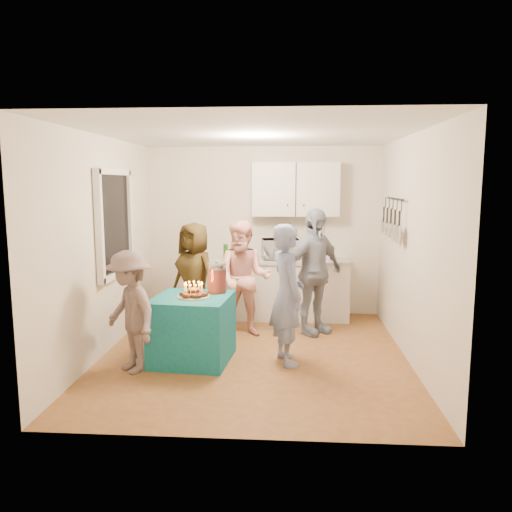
# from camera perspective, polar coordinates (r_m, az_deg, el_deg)

# --- Properties ---
(floor) EXTENTS (4.00, 4.00, 0.00)m
(floor) POSITION_cam_1_polar(r_m,az_deg,el_deg) (6.12, -0.22, -11.20)
(floor) COLOR brown
(floor) RESTS_ON ground
(ceiling) EXTENTS (4.00, 4.00, 0.00)m
(ceiling) POSITION_cam_1_polar(r_m,az_deg,el_deg) (5.79, -0.24, 13.83)
(ceiling) COLOR white
(ceiling) RESTS_ON floor
(back_wall) EXTENTS (3.60, 3.60, 0.00)m
(back_wall) POSITION_cam_1_polar(r_m,az_deg,el_deg) (7.80, 0.82, 2.85)
(back_wall) COLOR silver
(back_wall) RESTS_ON floor
(left_wall) EXTENTS (4.00, 4.00, 0.00)m
(left_wall) POSITION_cam_1_polar(r_m,az_deg,el_deg) (6.21, -17.05, 1.06)
(left_wall) COLOR silver
(left_wall) RESTS_ON floor
(right_wall) EXTENTS (4.00, 4.00, 0.00)m
(right_wall) POSITION_cam_1_polar(r_m,az_deg,el_deg) (5.96, 17.29, 0.77)
(right_wall) COLOR silver
(right_wall) RESTS_ON floor
(window_night) EXTENTS (0.04, 1.00, 1.20)m
(window_night) POSITION_cam_1_polar(r_m,az_deg,el_deg) (6.45, -15.95, 3.61)
(window_night) COLOR black
(window_night) RESTS_ON left_wall
(counter) EXTENTS (2.20, 0.58, 0.86)m
(counter) POSITION_cam_1_polar(r_m,az_deg,el_deg) (7.63, 2.19, -3.90)
(counter) COLOR white
(counter) RESTS_ON floor
(countertop) EXTENTS (2.24, 0.62, 0.05)m
(countertop) POSITION_cam_1_polar(r_m,az_deg,el_deg) (7.54, 2.20, -0.52)
(countertop) COLOR beige
(countertop) RESTS_ON counter
(upper_cabinet) EXTENTS (1.30, 0.30, 0.80)m
(upper_cabinet) POSITION_cam_1_polar(r_m,az_deg,el_deg) (7.60, 4.56, 7.59)
(upper_cabinet) COLOR white
(upper_cabinet) RESTS_ON back_wall
(pot_rack) EXTENTS (0.12, 1.00, 0.60)m
(pot_rack) POSITION_cam_1_polar(r_m,az_deg,el_deg) (6.60, 15.33, 4.17)
(pot_rack) COLOR black
(pot_rack) RESTS_ON right_wall
(microwave) EXTENTS (0.59, 0.45, 0.30)m
(microwave) POSITION_cam_1_polar(r_m,az_deg,el_deg) (7.52, 2.81, 0.80)
(microwave) COLOR white
(microwave) RESTS_ON countertop
(party_table) EXTENTS (0.93, 0.93, 0.76)m
(party_table) POSITION_cam_1_polar(r_m,az_deg,el_deg) (5.86, -7.26, -8.25)
(party_table) COLOR #116772
(party_table) RESTS_ON floor
(donut_cake) EXTENTS (0.38, 0.38, 0.18)m
(donut_cake) POSITION_cam_1_polar(r_m,az_deg,el_deg) (5.72, -7.15, -3.81)
(donut_cake) COLOR #381C0C
(donut_cake) RESTS_ON party_table
(punch_jar) EXTENTS (0.22, 0.22, 0.34)m
(punch_jar) POSITION_cam_1_polar(r_m,az_deg,el_deg) (5.91, -4.46, -2.57)
(punch_jar) COLOR red
(punch_jar) RESTS_ON party_table
(man_birthday) EXTENTS (0.55, 0.68, 1.60)m
(man_birthday) POSITION_cam_1_polar(r_m,az_deg,el_deg) (5.66, 3.57, -4.39)
(man_birthday) COLOR #7A87B2
(man_birthday) RESTS_ON floor
(woman_back_left) EXTENTS (0.88, 0.81, 1.51)m
(woman_back_left) POSITION_cam_1_polar(r_m,az_deg,el_deg) (6.96, -7.06, -2.40)
(woman_back_left) COLOR brown
(woman_back_left) RESTS_ON floor
(woman_back_center) EXTENTS (0.81, 0.65, 1.56)m
(woman_back_center) POSITION_cam_1_polar(r_m,az_deg,el_deg) (6.67, -1.40, -2.61)
(woman_back_center) COLOR #FF8E85
(woman_back_center) RESTS_ON floor
(woman_back_right) EXTENTS (1.03, 0.98, 1.71)m
(woman_back_right) POSITION_cam_1_polar(r_m,az_deg,el_deg) (6.79, 6.57, -1.80)
(woman_back_right) COLOR #11203A
(woman_back_right) RESTS_ON floor
(child_near_left) EXTENTS (0.96, 0.96, 1.33)m
(child_near_left) POSITION_cam_1_polar(r_m,az_deg,el_deg) (5.59, -14.21, -6.20)
(child_near_left) COLOR #604F4D
(child_near_left) RESTS_ON floor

